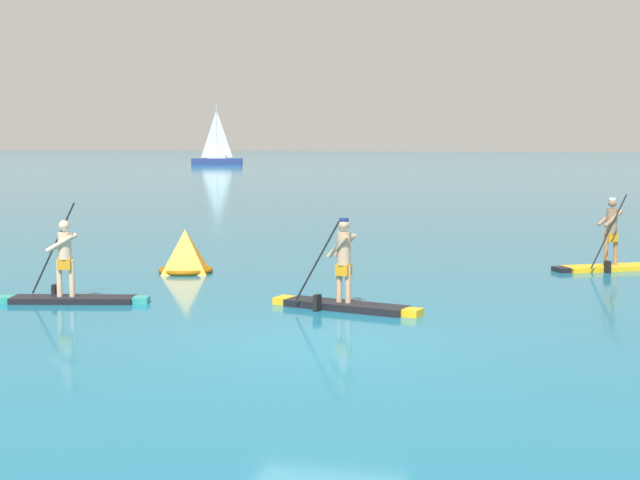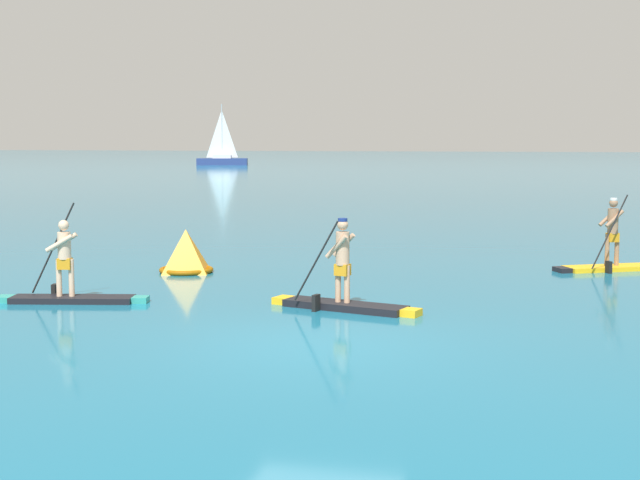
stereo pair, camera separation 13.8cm
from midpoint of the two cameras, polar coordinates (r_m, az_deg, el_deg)
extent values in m
plane|color=#196B8C|center=(14.79, -0.31, -6.41)|extent=(440.00, 440.00, 0.00)
cube|color=black|center=(19.18, -15.03, -3.52)|extent=(2.48, 1.12, 0.12)
cube|color=teal|center=(19.61, -18.84, -3.44)|extent=(0.39, 0.47, 0.12)
cube|color=teal|center=(18.85, -11.06, -3.60)|extent=(0.37, 0.41, 0.12)
cylinder|color=beige|center=(19.19, -15.81, -2.24)|extent=(0.11, 0.11, 0.75)
cylinder|color=beige|center=(19.12, -15.09, -2.25)|extent=(0.11, 0.11, 0.75)
cube|color=orange|center=(19.12, -15.48, -1.41)|extent=(0.30, 0.27, 0.22)
cylinder|color=beige|center=(19.07, -15.51, -0.34)|extent=(0.26, 0.26, 0.53)
sphere|color=beige|center=(19.03, -15.54, 0.86)|extent=(0.21, 0.21, 0.21)
cylinder|color=beige|center=(18.94, -15.79, -0.21)|extent=(0.55, 0.22, 0.38)
cylinder|color=beige|center=(19.23, -15.53, -0.10)|extent=(0.55, 0.22, 0.38)
cylinder|color=black|center=(19.56, -16.15, -0.49)|extent=(0.90, 0.24, 1.85)
cube|color=black|center=(19.68, -16.07, -3.08)|extent=(0.12, 0.21, 0.32)
cube|color=black|center=(17.77, 1.38, -4.05)|extent=(2.50, 1.20, 0.14)
cube|color=yellow|center=(18.43, -2.40, -3.68)|extent=(0.40, 0.48, 0.14)
cube|color=yellow|center=(17.19, 5.44, -4.42)|extent=(0.39, 0.43, 0.14)
cylinder|color=tan|center=(17.77, 0.96, -2.65)|extent=(0.11, 0.11, 0.72)
cylinder|color=tan|center=(17.68, 1.50, -2.70)|extent=(0.11, 0.11, 0.72)
cube|color=orange|center=(17.68, 1.23, -1.82)|extent=(0.31, 0.28, 0.22)
cylinder|color=tan|center=(17.63, 1.23, -0.52)|extent=(0.26, 0.26, 0.63)
sphere|color=tan|center=(17.59, 1.24, 0.93)|extent=(0.21, 0.21, 0.21)
cylinder|color=navy|center=(17.58, 1.24, 1.24)|extent=(0.18, 0.18, 0.06)
cylinder|color=tan|center=(17.52, 0.86, -0.40)|extent=(0.47, 0.20, 0.49)
cylinder|color=tan|center=(17.78, 1.32, -0.31)|extent=(0.47, 0.20, 0.49)
cylinder|color=black|center=(17.48, -0.40, -1.31)|extent=(0.93, 0.28, 1.57)
cube|color=black|center=(17.60, -0.39, -3.86)|extent=(0.13, 0.21, 0.32)
cube|color=yellow|center=(24.16, 17.13, -1.62)|extent=(2.42, 1.76, 0.11)
cube|color=black|center=(23.48, 14.34, -1.76)|extent=(0.50, 0.57, 0.11)
cylinder|color=#997051|center=(24.03, 16.88, -0.56)|extent=(0.11, 0.11, 0.79)
cylinder|color=#997051|center=(24.17, 17.42, -0.54)|extent=(0.11, 0.11, 0.79)
cube|color=orange|center=(24.07, 17.18, 0.17)|extent=(0.33, 0.32, 0.22)
cylinder|color=#997051|center=(24.03, 17.21, 1.12)|extent=(0.26, 0.26, 0.62)
sphere|color=#997051|center=(24.00, 17.24, 2.17)|extent=(0.21, 0.21, 0.21)
cylinder|color=white|center=(23.99, 17.25, 2.40)|extent=(0.18, 0.18, 0.06)
cylinder|color=#997051|center=(23.87, 17.30, 1.26)|extent=(0.47, 0.33, 0.45)
cylinder|color=#997051|center=(24.13, 16.92, 1.32)|extent=(0.47, 0.33, 0.45)
cylinder|color=black|center=(23.49, 17.04, 0.49)|extent=(0.82, 0.48, 1.78)
cube|color=black|center=(23.58, 16.97, -1.61)|extent=(0.17, 0.21, 0.32)
pyramid|color=orange|center=(22.84, -8.38, -0.67)|extent=(1.47, 1.47, 1.05)
torus|color=#915407|center=(22.90, -8.36, -1.82)|extent=(1.31, 1.31, 0.12)
cube|color=navy|center=(115.03, -6.33, 4.77)|extent=(6.37, 3.33, 0.82)
cylinder|color=#B2B2B7|center=(115.00, -6.35, 6.61)|extent=(0.12, 0.12, 6.59)
pyramid|color=white|center=(115.00, -6.35, 6.46)|extent=(2.44, 1.42, 5.77)
cube|color=silver|center=(115.02, -6.34, 5.09)|extent=(2.45, 1.77, 0.49)
camera|label=1|loc=(0.07, -90.19, -0.02)|focal=52.49mm
camera|label=2|loc=(0.07, 89.81, 0.02)|focal=52.49mm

